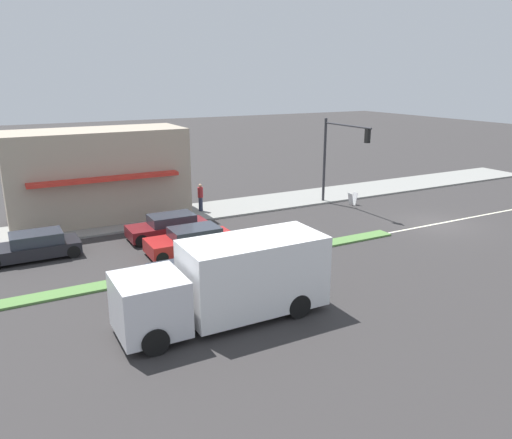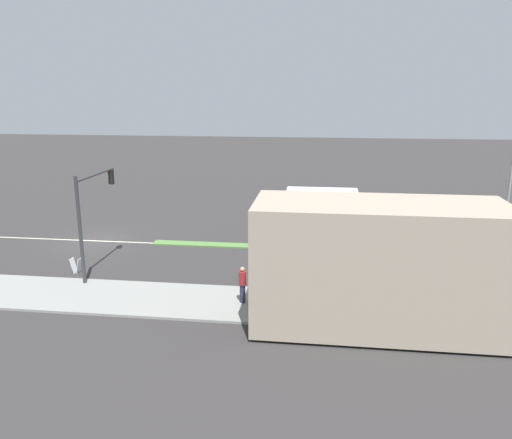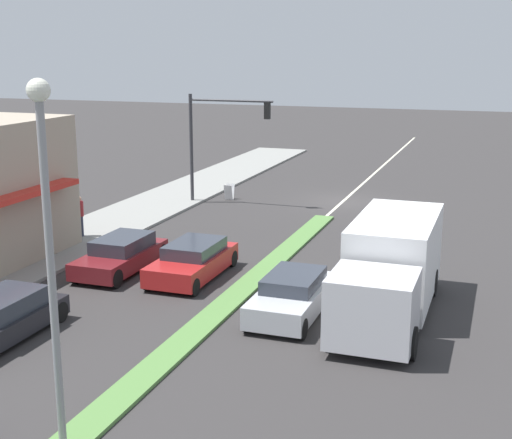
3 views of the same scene
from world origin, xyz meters
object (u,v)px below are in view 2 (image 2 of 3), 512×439
(sedan_silver, at_px, (351,232))
(sedan_dark, at_px, (447,273))
(warning_aframe_sign, at_px, (76,266))
(delivery_truck, at_px, (334,210))
(street_lamp, at_px, (511,179))
(pedestrian, at_px, (242,284))
(traffic_signal_main, at_px, (91,206))
(hatchback_red, at_px, (314,251))
(sedan_maroon, at_px, (317,267))

(sedan_silver, bearing_deg, sedan_dark, 32.31)
(warning_aframe_sign, bearing_deg, delivery_truck, 127.43)
(street_lamp, bearing_deg, sedan_dark, -40.98)
(warning_aframe_sign, bearing_deg, sedan_dark, 92.67)
(street_lamp, distance_m, delivery_truck, 11.63)
(street_lamp, distance_m, pedestrian, 17.43)
(street_lamp, height_order, pedestrian, street_lamp)
(traffic_signal_main, bearing_deg, sedan_dark, 93.45)
(street_lamp, height_order, sedan_silver, street_lamp)
(traffic_signal_main, height_order, sedan_silver, traffic_signal_main)
(delivery_truck, bearing_deg, sedan_silver, 20.97)
(sedan_dark, bearing_deg, sedan_silver, -147.69)
(delivery_truck, bearing_deg, hatchback_red, -10.11)
(traffic_signal_main, xyz_separation_m, pedestrian, (2.82, 8.51, -2.85))
(warning_aframe_sign, bearing_deg, sedan_maroon, 94.03)
(sedan_maroon, bearing_deg, warning_aframe_sign, -85.97)
(sedan_maroon, distance_m, hatchback_red, 2.81)
(pedestrian, height_order, sedan_maroon, pedestrian)
(warning_aframe_sign, height_order, delivery_truck, delivery_truck)
(warning_aframe_sign, bearing_deg, traffic_signal_main, 81.14)
(warning_aframe_sign, distance_m, sedan_silver, 17.37)
(street_lamp, height_order, warning_aframe_sign, street_lamp)
(pedestrian, bearing_deg, traffic_signal_main, -108.35)
(warning_aframe_sign, relative_size, delivery_truck, 0.11)
(pedestrian, distance_m, delivery_truck, 14.67)
(pedestrian, xyz_separation_m, hatchback_red, (-6.75, 3.23, -0.43))
(sedan_maroon, bearing_deg, sedan_silver, 163.35)
(street_lamp, bearing_deg, hatchback_red, -78.94)
(traffic_signal_main, bearing_deg, street_lamp, 104.91)
(hatchback_red, bearing_deg, sedan_silver, 151.82)
(street_lamp, relative_size, sedan_silver, 1.76)
(traffic_signal_main, relative_size, delivery_truck, 0.75)
(street_lamp, relative_size, delivery_truck, 0.98)
(sedan_maroon, distance_m, sedan_silver, 7.52)
(sedan_dark, bearing_deg, sedan_maroon, -90.00)
(delivery_truck, xyz_separation_m, sedan_silver, (2.80, 1.07, -0.85))
(warning_aframe_sign, distance_m, sedan_maroon, 13.23)
(sedan_silver, bearing_deg, traffic_signal_main, -59.44)
(sedan_maroon, height_order, hatchback_red, sedan_maroon)
(sedan_dark, xyz_separation_m, hatchback_red, (-2.80, -6.91, 0.01))
(sedan_dark, bearing_deg, traffic_signal_main, -86.55)
(traffic_signal_main, distance_m, street_lamp, 23.81)
(traffic_signal_main, xyz_separation_m, warning_aframe_sign, (-0.20, -1.25, -3.47))
(delivery_truck, distance_m, sedan_maroon, 10.09)
(warning_aframe_sign, bearing_deg, pedestrian, 72.82)
(hatchback_red, distance_m, sedan_silver, 4.99)
(pedestrian, xyz_separation_m, sedan_maroon, (-3.95, 3.43, -0.43))
(pedestrian, height_order, sedan_silver, pedestrian)
(traffic_signal_main, xyz_separation_m, sedan_maroon, (-1.12, 11.94, -3.29))
(pedestrian, xyz_separation_m, warning_aframe_sign, (-3.02, -9.76, -0.62))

